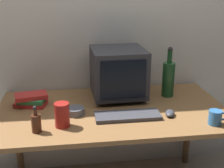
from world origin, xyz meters
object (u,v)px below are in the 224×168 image
object	(u,v)px
mug	(216,117)
book_stack	(31,100)
metal_canister	(62,115)
bottle_short	(36,122)
crt_monitor	(118,73)
computer_mouse	(170,113)
cd_spindle	(75,111)
keyboard	(128,116)
bottle_tall	(168,78)

from	to	relation	value
mug	book_stack	bearing A→B (deg)	158.82
book_stack	metal_canister	world-z (taller)	metal_canister
bottle_short	mug	bearing A→B (deg)	-2.57
crt_monitor	metal_canister	xyz separation A→B (m)	(-0.41, -0.43, -0.12)
computer_mouse	bottle_short	distance (m)	0.84
bottle_short	cd_spindle	distance (m)	0.31
book_stack	mug	world-z (taller)	mug
keyboard	book_stack	world-z (taller)	book_stack
metal_canister	crt_monitor	bearing A→B (deg)	46.42
bottle_tall	keyboard	bearing A→B (deg)	-137.83
metal_canister	bottle_short	bearing A→B (deg)	-161.19
bottle_short	bottle_tall	bearing A→B (deg)	25.97
computer_mouse	metal_canister	xyz separation A→B (m)	(-0.69, -0.06, 0.06)
bottle_short	book_stack	xyz separation A→B (m)	(-0.07, 0.40, -0.02)
keyboard	cd_spindle	bearing A→B (deg)	164.10
keyboard	computer_mouse	size ratio (longest dim) A/B	4.20
crt_monitor	computer_mouse	xyz separation A→B (m)	(0.28, -0.37, -0.17)
keyboard	computer_mouse	xyz separation A→B (m)	(0.28, -0.01, 0.01)
keyboard	bottle_tall	bearing A→B (deg)	42.14
bottle_tall	mug	world-z (taller)	bottle_tall
crt_monitor	bottle_tall	distance (m)	0.38
crt_monitor	bottle_short	bearing A→B (deg)	-139.25
crt_monitor	mug	distance (m)	0.75
crt_monitor	cd_spindle	size ratio (longest dim) A/B	3.34
mug	cd_spindle	xyz separation A→B (m)	(-0.84, 0.26, -0.02)
computer_mouse	bottle_short	world-z (taller)	bottle_short
book_stack	bottle_tall	bearing A→B (deg)	3.26
keyboard	bottle_tall	xyz separation A→B (m)	(0.37, 0.34, 0.13)
bottle_short	book_stack	bearing A→B (deg)	100.65
bottle_short	mug	size ratio (longest dim) A/B	1.36
bottle_short	metal_canister	distance (m)	0.16
keyboard	mug	size ratio (longest dim) A/B	3.50
crt_monitor	bottle_tall	bearing A→B (deg)	-3.43
bottle_short	crt_monitor	bearing A→B (deg)	40.75
bottle_short	mug	xyz separation A→B (m)	(1.07, -0.05, -0.01)
crt_monitor	computer_mouse	world-z (taller)	crt_monitor
crt_monitor	book_stack	distance (m)	0.65
bottle_tall	bottle_short	distance (m)	1.04
crt_monitor	cd_spindle	bearing A→B (deg)	-140.91
bottle_short	book_stack	distance (m)	0.40
bottle_tall	book_stack	bearing A→B (deg)	-176.74
cd_spindle	metal_canister	size ratio (longest dim) A/B	0.80
bottle_tall	cd_spindle	xyz separation A→B (m)	(-0.70, -0.24, -0.12)
bottle_tall	book_stack	world-z (taller)	bottle_tall
bottle_short	mug	distance (m)	1.07
keyboard	cd_spindle	distance (m)	0.35
cd_spindle	metal_canister	distance (m)	0.19
crt_monitor	book_stack	xyz separation A→B (m)	(-0.63, -0.08, -0.15)
keyboard	bottle_short	size ratio (longest dim) A/B	2.58
keyboard	mug	bearing A→B (deg)	-17.89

